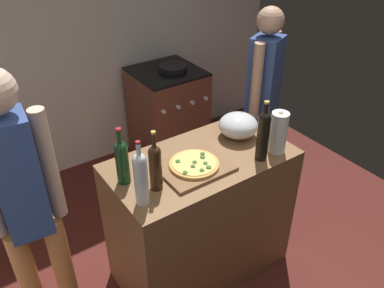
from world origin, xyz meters
TOP-DOWN VIEW (x-y plane):
  - ground_plane at (0.00, 1.24)m, footprint 3.83×3.08m
  - kitchen_wall_rear at (0.00, 2.53)m, footprint 3.83×0.10m
  - counter at (-0.08, 0.79)m, footprint 1.13×0.61m
  - cutting_board at (-0.17, 0.73)m, footprint 0.40×0.32m
  - pizza at (-0.17, 0.73)m, footprint 0.29×0.29m
  - mixing_bowl at (0.26, 0.87)m, footprint 0.25×0.25m
  - paper_towel_roll at (0.34, 0.60)m, footprint 0.10×0.10m
  - wine_bottle_amber at (-0.56, 0.64)m, footprint 0.07×0.07m
  - wine_bottle_clear at (-0.56, 0.85)m, footprint 0.07×0.07m
  - wine_bottle_dark at (-0.44, 0.70)m, footprint 0.07×0.07m
  - wine_bottle_green at (0.21, 0.59)m, footprint 0.07×0.07m
  - stove at (0.49, 2.13)m, footprint 0.60×0.62m
  - person_in_stripes at (-1.07, 0.89)m, footprint 0.37×0.22m
  - person_in_red at (0.79, 1.19)m, footprint 0.36×0.28m

SIDE VIEW (x-z plane):
  - ground_plane at x=0.00m, z-range -0.02..0.00m
  - stove at x=0.49m, z-range -0.02..0.94m
  - counter at x=-0.08m, z-range 0.00..0.94m
  - person_in_red at x=0.79m, z-range 0.12..1.75m
  - cutting_board at x=-0.17m, z-range 0.94..0.96m
  - pizza at x=-0.17m, z-range 0.95..0.98m
  - person_in_stripes at x=-1.07m, z-range 0.13..1.83m
  - mixing_bowl at x=0.26m, z-range 0.94..1.09m
  - paper_towel_roll at x=0.34m, z-range 0.94..1.20m
  - wine_bottle_clear at x=-0.56m, z-range 0.91..1.25m
  - wine_bottle_dark at x=-0.44m, z-range 0.91..1.26m
  - wine_bottle_amber at x=-0.56m, z-range 0.92..1.29m
  - wine_bottle_green at x=0.21m, z-range 0.92..1.30m
  - kitchen_wall_rear at x=0.00m, z-range 0.00..2.60m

